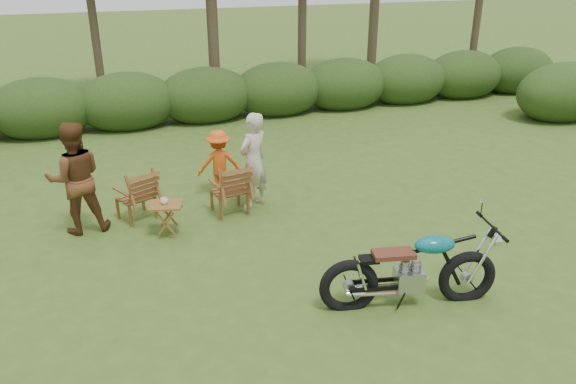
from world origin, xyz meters
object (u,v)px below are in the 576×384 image
object	(u,v)px
adult_a	(254,206)
motorcycle	(407,303)
side_table	(167,219)
cup	(164,201)
lawn_chair_right	(230,212)
adult_b	(84,230)
child	(221,194)
lawn_chair_left	(138,218)

from	to	relation	value
adult_a	motorcycle	bearing A→B (deg)	74.59
side_table	cup	xyz separation A→B (m)	(-0.02, 0.01, 0.31)
lawn_chair_right	cup	size ratio (longest dim) A/B	7.48
adult_b	child	world-z (taller)	adult_b
lawn_chair_left	cup	world-z (taller)	cup
lawn_chair_left	adult_b	xyz separation A→B (m)	(-0.87, -0.17, 0.00)
side_table	adult_a	world-z (taller)	adult_a
cup	adult_b	bearing A→B (deg)	155.23
motorcycle	side_table	size ratio (longest dim) A/B	4.12
cup	side_table	bearing A→B (deg)	-35.07
side_table	adult_b	world-z (taller)	adult_b
lawn_chair_right	cup	xyz separation A→B (m)	(-1.14, -0.46, 0.57)
motorcycle	lawn_chair_right	world-z (taller)	motorcycle
child	motorcycle	bearing A→B (deg)	113.50
motorcycle	lawn_chair_right	xyz separation A→B (m)	(-1.47, 3.39, 0.00)
lawn_chair_left	adult_a	distance (m)	2.00
side_table	adult_b	xyz separation A→B (m)	(-1.28, 0.59, -0.26)
motorcycle	cup	xyz separation A→B (m)	(-2.62, 2.93, 0.57)
motorcycle	adult_a	xyz separation A→B (m)	(-1.01, 3.49, 0.00)
adult_a	adult_b	distance (m)	2.86
motorcycle	adult_b	size ratio (longest dim) A/B	1.20
adult_b	lawn_chair_left	bearing A→B (deg)	-172.74
adult_b	child	distance (m)	2.52
lawn_chair_left	child	world-z (taller)	child
lawn_chair_left	adult_b	size ratio (longest dim) A/B	0.49
lawn_chair_right	lawn_chair_left	size ratio (longest dim) A/B	1.04
side_table	adult_a	size ratio (longest dim) A/B	0.31
adult_b	motorcycle	bearing A→B (deg)	133.96
lawn_chair_right	cup	distance (m)	1.36
motorcycle	child	size ratio (longest dim) A/B	1.77
lawn_chair_right	side_table	world-z (taller)	side_table
side_table	adult_a	distance (m)	1.71
adult_b	lawn_chair_right	bearing A→B (deg)	173.34
lawn_chair_left	child	xyz separation A→B (m)	(1.54, 0.52, 0.00)
adult_a	child	world-z (taller)	adult_a
side_table	child	distance (m)	1.74
adult_a	cup	bearing A→B (deg)	-12.30
cup	motorcycle	bearing A→B (deg)	-48.25
adult_b	side_table	bearing A→B (deg)	151.23
side_table	cup	distance (m)	0.31
adult_a	child	bearing A→B (deg)	-89.54
lawn_chair_left	side_table	distance (m)	0.90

